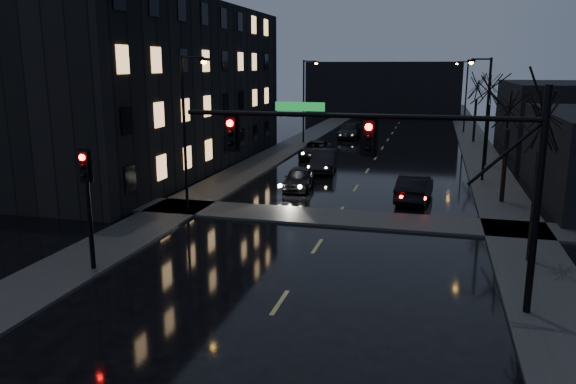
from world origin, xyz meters
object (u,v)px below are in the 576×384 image
Objects in this scene: oncoming_car_c at (316,150)px; oncoming_car_b at (324,161)px; oncoming_car_a at (299,178)px; oncoming_car_d at (349,131)px; lead_car at (415,188)px.

oncoming_car_b is at bearing -75.25° from oncoming_car_c.
oncoming_car_c is (-1.44, 12.08, 0.01)m from oncoming_car_a.
oncoming_car_d is 28.18m from lead_car.
oncoming_car_a is at bearing -89.35° from oncoming_car_d.
oncoming_car_b is 6.03m from oncoming_car_c.
oncoming_car_b is 10.22m from lead_car.
lead_car is at bearing -55.26° from oncoming_car_b.
oncoming_car_c is at bearing -52.47° from lead_car.
oncoming_car_b reaches higher than oncoming_car_d.
oncoming_car_a is at bearing -5.88° from lead_car.
oncoming_car_b is (0.33, 6.31, 0.10)m from oncoming_car_a.
lead_car is (8.50, -13.47, 0.08)m from oncoming_car_c.
oncoming_car_b is at bearing -87.86° from oncoming_car_d.
oncoming_car_b is 0.96× the size of oncoming_car_c.
oncoming_car_a is 25.71m from oncoming_car_d.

